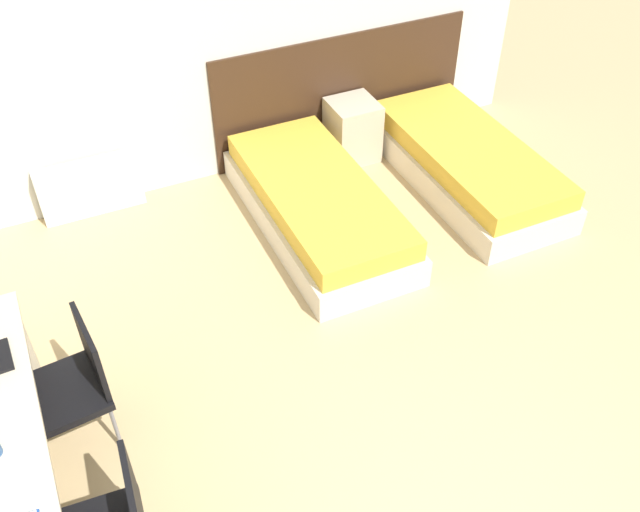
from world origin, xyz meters
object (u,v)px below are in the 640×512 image
bed_near_door (467,164)px  chair_near_laptop (71,383)px  nightstand (352,130)px  bed_near_window (318,206)px

bed_near_door → chair_near_laptop: bearing=-160.8°
chair_near_laptop → nightstand: bearing=30.0°
bed_near_door → nightstand: bearing=131.7°
bed_near_door → chair_near_laptop: (-3.50, -1.22, 0.27)m
bed_near_window → nightstand: nightstand is taller
bed_near_door → nightstand: (-0.71, 0.79, 0.07)m
bed_near_door → nightstand: size_ratio=3.65×
nightstand → chair_near_laptop: bearing=-144.3°
bed_near_window → nightstand: 1.06m
bed_near_window → bed_near_door: bearing=0.0°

